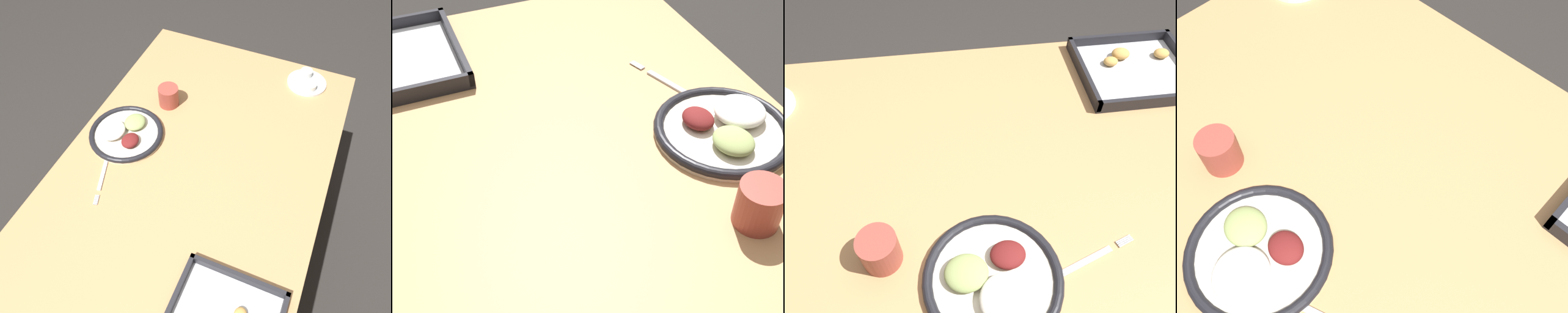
{
  "view_description": "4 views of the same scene",
  "coord_description": "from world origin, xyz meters",
  "views": [
    {
      "loc": [
        0.7,
        0.3,
        1.81
      ],
      "look_at": [
        -0.01,
        0.0,
        0.8
      ],
      "focal_mm": 35.0,
      "sensor_mm": 36.0,
      "label": 1
    },
    {
      "loc": [
        -0.64,
        0.27,
        1.45
      ],
      "look_at": [
        -0.01,
        0.0,
        0.8
      ],
      "focal_mm": 50.0,
      "sensor_mm": 36.0,
      "label": 2
    },
    {
      "loc": [
        -0.08,
        -0.52,
        1.48
      ],
      "look_at": [
        -0.01,
        0.0,
        0.8
      ],
      "focal_mm": 35.0,
      "sensor_mm": 36.0,
      "label": 3
    },
    {
      "loc": [
        0.32,
        -0.33,
        1.55
      ],
      "look_at": [
        -0.01,
        0.0,
        0.8
      ],
      "focal_mm": 42.0,
      "sensor_mm": 36.0,
      "label": 4
    }
  ],
  "objects": [
    {
      "name": "ground_plane",
      "position": [
        0.0,
        0.0,
        0.0
      ],
      "size": [
        8.0,
        8.0,
        0.0
      ],
      "primitive_type": "plane",
      "color": "#282623"
    },
    {
      "name": "baking_tray",
      "position": [
        0.47,
        0.27,
        0.79
      ],
      "size": [
        0.31,
        0.28,
        0.04
      ],
      "color": "black",
      "rests_on": "dining_table"
    },
    {
      "name": "fork",
      "position": [
        0.15,
        -0.26,
        0.78
      ],
      "size": [
        0.22,
        0.09,
        0.0
      ],
      "rotation": [
        0.0,
        0.0,
        0.33
      ],
      "color": "silver",
      "rests_on": "dining_table"
    },
    {
      "name": "dining_table",
      "position": [
        0.0,
        0.0,
        0.66
      ],
      "size": [
        1.29,
        0.87,
        0.77
      ],
      "color": "#AD7F51",
      "rests_on": "ground_plane"
    },
    {
      "name": "dinner_plate",
      "position": [
        -0.02,
        -0.28,
        0.79
      ],
      "size": [
        0.26,
        0.26,
        0.05
      ],
      "color": "beige",
      "rests_on": "dining_table"
    },
    {
      "name": "drinking_cup",
      "position": [
        -0.22,
        -0.2,
        0.81
      ],
      "size": [
        0.08,
        0.08,
        0.08
      ],
      "color": "#993D33",
      "rests_on": "dining_table"
    }
  ]
}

